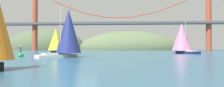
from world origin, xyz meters
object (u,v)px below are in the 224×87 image
object	(u,v)px
sailboat_pink_spinnaker	(182,38)
sailboat_navy_sail	(68,32)
sailboat_yellow_sail	(56,40)
channel_buoy	(21,55)

from	to	relation	value
sailboat_pink_spinnaker	sailboat_navy_sail	world-z (taller)	sailboat_navy_sail
sailboat_pink_spinnaker	sailboat_yellow_sail	xyz separation A→B (m)	(-38.89, -4.01, -0.78)
sailboat_navy_sail	sailboat_pink_spinnaker	bearing A→B (deg)	41.85
sailboat_pink_spinnaker	sailboat_yellow_sail	distance (m)	39.11
sailboat_pink_spinnaker	sailboat_navy_sail	size ratio (longest dim) A/B	1.01
channel_buoy	sailboat_navy_sail	bearing A→B (deg)	-6.00
channel_buoy	sailboat_pink_spinnaker	bearing A→B (deg)	32.16
sailboat_pink_spinnaker	channel_buoy	size ratio (longest dim) A/B	4.06
sailboat_navy_sail	sailboat_yellow_sail	world-z (taller)	sailboat_navy_sail
sailboat_navy_sail	sailboat_yellow_sail	xyz separation A→B (m)	(-9.72, 22.12, -1.01)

